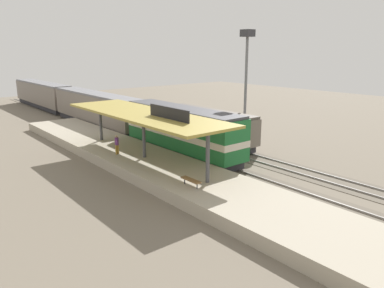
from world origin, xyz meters
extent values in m
plane|color=#706656|center=(2.00, 0.00, 0.00)|extent=(120.00, 120.00, 0.00)
cube|color=#5F5649|center=(0.00, 0.00, 0.02)|extent=(3.20, 110.00, 0.04)
cube|color=gray|center=(-0.72, 0.00, 0.08)|extent=(0.10, 110.00, 0.16)
cube|color=gray|center=(0.72, 0.00, 0.08)|extent=(0.10, 110.00, 0.16)
cube|color=#5F5649|center=(4.60, 0.00, 0.02)|extent=(3.20, 110.00, 0.04)
cube|color=gray|center=(3.88, 0.00, 0.08)|extent=(0.10, 110.00, 0.16)
cube|color=gray|center=(5.32, 0.00, 0.08)|extent=(0.10, 110.00, 0.16)
cube|color=#A89E89|center=(-4.60, 0.00, 0.45)|extent=(6.00, 44.00, 0.90)
cylinder|color=#47474C|center=(-4.60, -8.00, 2.70)|extent=(0.28, 0.28, 3.60)
cylinder|color=#47474C|center=(-4.60, 0.00, 2.70)|extent=(0.28, 0.28, 3.60)
cylinder|color=#47474C|center=(-4.60, 8.00, 2.70)|extent=(0.28, 0.28, 3.60)
cube|color=#A38E3D|center=(-4.60, 0.00, 4.60)|extent=(5.20, 18.00, 0.20)
cube|color=black|center=(-4.60, -3.60, 5.15)|extent=(0.12, 4.80, 0.90)
cylinder|color=#333338|center=(-6.00, -8.54, 1.11)|extent=(0.07, 0.07, 0.42)
cylinder|color=#333338|center=(-6.00, -7.24, 1.11)|extent=(0.07, 0.07, 0.42)
cube|color=brown|center=(-6.00, -7.89, 1.36)|extent=(0.44, 1.70, 0.08)
cube|color=#28282D|center=(0.00, 0.76, 0.51)|extent=(2.60, 13.60, 0.70)
cube|color=#1E6B33|center=(0.00, 0.76, 2.61)|extent=(2.90, 14.40, 3.50)
cube|color=#424247|center=(0.00, 0.76, 4.48)|extent=(2.78, 14.11, 0.24)
cube|color=beige|center=(0.00, 0.76, 2.35)|extent=(2.93, 14.43, 0.56)
cube|color=#28282D|center=(0.00, 18.76, 0.51)|extent=(2.60, 19.20, 0.70)
cube|color=slate|center=(0.00, 18.76, 2.51)|extent=(2.90, 20.00, 3.30)
cube|color=slate|center=(0.00, 18.76, 4.28)|extent=(2.78, 19.60, 0.24)
cube|color=#28282D|center=(0.00, 39.56, 0.51)|extent=(2.60, 19.20, 0.70)
cube|color=slate|center=(0.00, 39.56, 2.51)|extent=(2.90, 20.00, 3.30)
cube|color=slate|center=(0.00, 39.56, 4.28)|extent=(2.78, 19.60, 0.24)
cube|color=#28282D|center=(4.60, 2.24, 0.51)|extent=(2.50, 11.20, 0.70)
cube|color=#6B6056|center=(4.60, 2.24, 2.16)|extent=(2.80, 12.00, 2.60)
cube|color=#554D45|center=(4.60, 2.24, 3.58)|extent=(2.69, 11.76, 0.24)
cylinder|color=slate|center=(7.80, 0.02, 5.50)|extent=(0.28, 0.28, 11.00)
cube|color=#333338|center=(7.80, 0.02, 11.35)|extent=(1.10, 1.10, 0.70)
cylinder|color=olive|center=(-6.03, 2.28, 1.32)|extent=(0.16, 0.16, 0.84)
cylinder|color=olive|center=(-5.85, 2.28, 1.32)|extent=(0.16, 0.16, 0.84)
cylinder|color=#663375|center=(-5.94, 2.28, 2.06)|extent=(0.34, 0.34, 0.64)
sphere|color=tan|center=(-5.94, 2.28, 2.50)|extent=(0.23, 0.23, 0.23)
camera|label=1|loc=(-20.72, -25.80, 9.74)|focal=34.58mm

